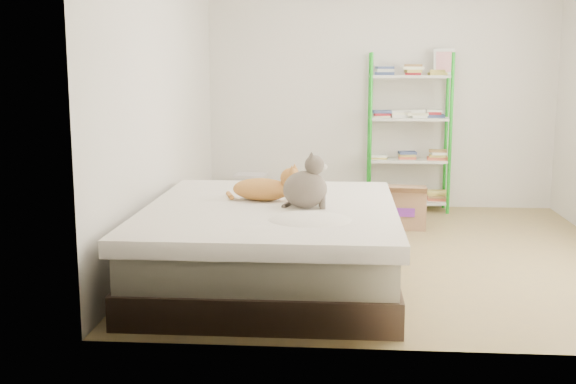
# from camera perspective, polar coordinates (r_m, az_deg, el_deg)

# --- Properties ---
(room) EXTENTS (3.81, 4.21, 2.61)m
(room) POSITION_cam_1_polar(r_m,az_deg,el_deg) (5.98, 8.35, 7.29)
(room) COLOR #8B784F
(room) RESTS_ON ground
(bed) EXTENTS (1.79, 2.24, 0.57)m
(bed) POSITION_cam_1_polar(r_m,az_deg,el_deg) (5.27, -1.34, -4.13)
(bed) COLOR #463424
(bed) RESTS_ON ground
(orange_cat) EXTENTS (0.56, 0.36, 0.21)m
(orange_cat) POSITION_cam_1_polar(r_m,az_deg,el_deg) (5.39, -2.10, 0.44)
(orange_cat) COLOR #DE8C43
(orange_cat) RESTS_ON bed
(grey_cat) EXTENTS (0.37, 0.32, 0.38)m
(grey_cat) POSITION_cam_1_polar(r_m,az_deg,el_deg) (5.09, 1.37, 0.85)
(grey_cat) COLOR #6A5E52
(grey_cat) RESTS_ON bed
(shelf_unit) EXTENTS (0.90, 0.36, 1.74)m
(shelf_unit) POSITION_cam_1_polar(r_m,az_deg,el_deg) (7.91, 9.57, 4.54)
(shelf_unit) COLOR green
(shelf_unit) RESTS_ON ground
(cardboard_box) EXTENTS (0.58, 0.56, 0.44)m
(cardboard_box) POSITION_cam_1_polar(r_m,az_deg,el_deg) (7.19, 8.68, -1.16)
(cardboard_box) COLOR #917252
(cardboard_box) RESTS_ON ground
(white_bin) EXTENTS (0.36, 0.32, 0.38)m
(white_bin) POSITION_cam_1_polar(r_m,az_deg,el_deg) (7.99, -2.96, 0.08)
(white_bin) COLOR silver
(white_bin) RESTS_ON ground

